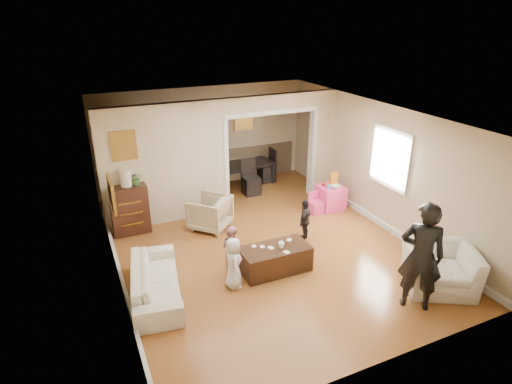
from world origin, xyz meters
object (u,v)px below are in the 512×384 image
armchair_back (210,213)px  sofa (156,281)px  play_table (330,197)px  adult_person (421,256)px  dresser (130,209)px  table_lamp (126,178)px  coffee_cup (282,245)px  armchair_front (439,268)px  child_kneel_a (233,263)px  cyan_cup (329,186)px  coffee_table (275,259)px  child_kneel_b (232,249)px  child_toddler (305,220)px  dining_table (241,175)px

armchair_back → sofa: bearing=6.7°
play_table → adult_person: size_ratio=0.32×
dresser → adult_person: (3.65, -4.33, 0.38)m
table_lamp → coffee_cup: 3.47m
armchair_front → adult_person: bearing=-132.9°
armchair_front → coffee_cup: 2.65m
table_lamp → coffee_cup: bearing=-49.6°
child_kneel_a → cyan_cup: bearing=-48.3°
sofa → cyan_cup: size_ratio=23.47×
child_kneel_a → sofa: bearing=86.8°
coffee_table → adult_person: 2.46m
dresser → child_kneel_b: bearing=-58.0°
sofa → child_kneel_a: child_kneel_a is taller
cyan_cup → coffee_table: bearing=-142.2°
cyan_cup → play_table: bearing=26.6°
dresser → cyan_cup: bearing=-10.0°
armchair_back → adult_person: 4.39m
table_lamp → armchair_front: bearing=-43.2°
armchair_front → sofa: bearing=-171.9°
armchair_front → adult_person: 0.93m
play_table → child_kneel_b: size_ratio=0.64×
sofa → table_lamp: 2.57m
dresser → child_toddler: bearing=-29.6°
child_kneel_a → dining_table: bearing=-13.9°
sofa → play_table: (4.46, 1.67, -0.00)m
adult_person → coffee_cup: bearing=-9.9°
coffee_cup → play_table: 2.95m
table_lamp → adult_person: (3.65, -4.33, -0.32)m
armchair_front → child_toddler: child_toddler is taller
child_kneel_a → table_lamp: bearing=35.2°
coffee_table → cyan_cup: cyan_cup is taller
sofa → coffee_cup: size_ratio=17.65×
table_lamp → dresser: bearing=0.0°
child_kneel_a → child_toddler: size_ratio=1.03×
table_lamp → dining_table: (3.11, 1.46, -0.92)m
cyan_cup → adult_person: 3.64m
dresser → cyan_cup: (4.37, -0.77, 0.07)m
sofa → cyan_cup: 4.66m
coffee_table → child_kneel_b: (-0.70, 0.30, 0.21)m
armchair_front → dresser: (-4.38, 4.10, 0.16)m
cyan_cup → armchair_back: bearing=174.6°
coffee_table → dining_table: dining_table is taller
dresser → coffee_table: 3.31m
armchair_back → child_kneel_a: (-0.32, -2.18, 0.10)m
coffee_table → child_kneel_a: (-0.85, -0.15, 0.22)m
coffee_cup → table_lamp: bearing=130.4°
cyan_cup → armchair_front: bearing=-90.0°
armchair_front → dining_table: bearing=132.3°
dining_table → coffee_table: bearing=-113.0°
child_toddler → adult_person: bearing=61.4°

